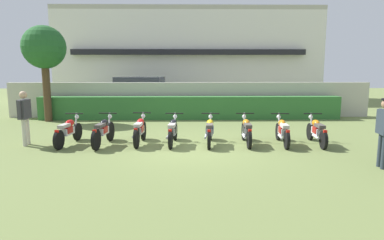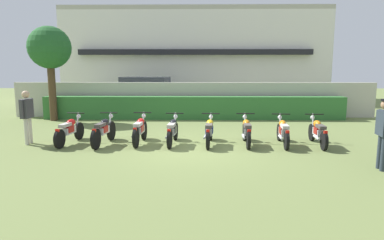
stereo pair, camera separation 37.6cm
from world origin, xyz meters
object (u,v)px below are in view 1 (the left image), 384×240
at_px(inspector_person, 24,113).
at_px(tree_near_inspector, 44,49).
at_px(motorcycle_in_row_2, 140,130).
at_px(motorcycle_in_row_6, 282,131).
at_px(motorcycle_in_row_1, 103,131).
at_px(motorcycle_in_row_3, 173,131).
at_px(motorcycle_in_row_4, 210,131).
at_px(motorcycle_in_row_0, 68,131).
at_px(motorcycle_in_row_7, 317,131).
at_px(parked_car, 142,93).
at_px(officer_0, 384,127).
at_px(motorcycle_in_row_5, 246,130).

bearing_deg(inspector_person, tree_near_inspector, 104.34).
relative_size(motorcycle_in_row_2, motorcycle_in_row_6, 0.95).
bearing_deg(motorcycle_in_row_1, motorcycle_in_row_3, -81.65).
bearing_deg(motorcycle_in_row_4, inspector_person, 96.15).
bearing_deg(motorcycle_in_row_4, motorcycle_in_row_0, 95.49).
height_order(motorcycle_in_row_2, motorcycle_in_row_7, motorcycle_in_row_2).
distance_m(parked_car, officer_0, 14.20).
xyz_separation_m(motorcycle_in_row_1, motorcycle_in_row_6, (5.70, 0.03, -0.02)).
height_order(motorcycle_in_row_7, inspector_person, inspector_person).
xyz_separation_m(tree_near_inspector, motorcycle_in_row_4, (7.06, -4.83, -2.81)).
xyz_separation_m(tree_near_inspector, motorcycle_in_row_6, (9.39, -4.88, -2.81)).
bearing_deg(motorcycle_in_row_4, motorcycle_in_row_5, -84.74).
relative_size(parked_car, motorcycle_in_row_1, 2.38).
distance_m(tree_near_inspector, motorcycle_in_row_0, 6.13).
xyz_separation_m(motorcycle_in_row_2, motorcycle_in_row_6, (4.57, -0.14, -0.02)).
xyz_separation_m(motorcycle_in_row_2, motorcycle_in_row_5, (3.42, -0.10, -0.01)).
bearing_deg(parked_car, motorcycle_in_row_0, -89.00).
relative_size(motorcycle_in_row_1, motorcycle_in_row_7, 1.03).
height_order(motorcycle_in_row_3, motorcycle_in_row_4, motorcycle_in_row_3).
relative_size(tree_near_inspector, motorcycle_in_row_4, 2.24).
distance_m(parked_car, motorcycle_in_row_0, 9.54).
bearing_deg(motorcycle_in_row_5, inspector_person, 92.62).
distance_m(motorcycle_in_row_1, motorcycle_in_row_4, 3.37).
relative_size(motorcycle_in_row_4, officer_0, 1.12).
bearing_deg(inspector_person, motorcycle_in_row_6, -0.06).
xyz_separation_m(motorcycle_in_row_2, motorcycle_in_row_7, (5.66, -0.17, -0.02)).
relative_size(motorcycle_in_row_0, motorcycle_in_row_2, 1.05).
bearing_deg(motorcycle_in_row_3, motorcycle_in_row_0, 94.68).
distance_m(motorcycle_in_row_2, motorcycle_in_row_7, 5.66).
height_order(motorcycle_in_row_1, inspector_person, inspector_person).
distance_m(motorcycle_in_row_0, motorcycle_in_row_5, 5.68).
relative_size(motorcycle_in_row_0, motorcycle_in_row_5, 1.03).
relative_size(motorcycle_in_row_2, motorcycle_in_row_5, 0.98).
distance_m(motorcycle_in_row_0, motorcycle_in_row_1, 1.14).
bearing_deg(motorcycle_in_row_6, motorcycle_in_row_4, 93.28).
distance_m(parked_car, motorcycle_in_row_4, 10.06).
bearing_deg(motorcycle_in_row_7, motorcycle_in_row_0, 92.86).
xyz_separation_m(tree_near_inspector, motorcycle_in_row_5, (8.24, -4.84, -2.81)).
bearing_deg(motorcycle_in_row_7, parked_car, 38.81).
bearing_deg(inspector_person, parked_car, 75.39).
bearing_deg(motorcycle_in_row_5, motorcycle_in_row_7, -89.28).
bearing_deg(motorcycle_in_row_3, inspector_person, 95.39).
bearing_deg(motorcycle_in_row_0, inspector_person, 98.70).
height_order(motorcycle_in_row_1, officer_0, officer_0).
xyz_separation_m(motorcycle_in_row_5, motorcycle_in_row_7, (2.24, -0.07, -0.01)).
distance_m(motorcycle_in_row_1, motorcycle_in_row_3, 2.19).
xyz_separation_m(motorcycle_in_row_5, motorcycle_in_row_6, (1.15, -0.04, -0.01)).
xyz_separation_m(motorcycle_in_row_5, inspector_person, (-6.99, -0.03, 0.58)).
relative_size(motorcycle_in_row_5, inspector_person, 1.09).
bearing_deg(motorcycle_in_row_5, officer_0, -130.28).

